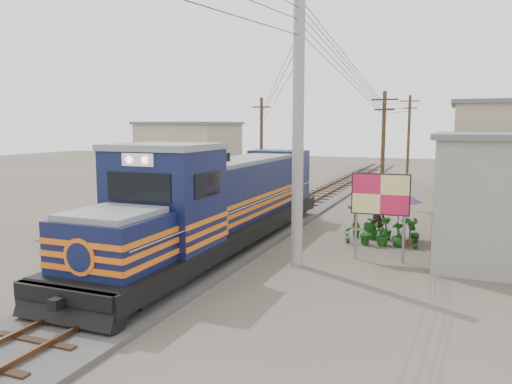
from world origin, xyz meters
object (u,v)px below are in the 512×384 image
at_px(billboard, 381,197).
at_px(vendor, 377,217).
at_px(locomotive, 219,205).
at_px(market_umbrella, 399,196).

distance_m(billboard, vendor, 4.20).
height_order(locomotive, market_umbrella, locomotive).
bearing_deg(locomotive, market_umbrella, 34.70).
height_order(billboard, market_umbrella, billboard).
bearing_deg(market_umbrella, vendor, 165.55).
bearing_deg(vendor, locomotive, 33.19).
distance_m(market_umbrella, vendor, 1.43).
bearing_deg(billboard, vendor, 97.57).
height_order(billboard, vendor, billboard).
bearing_deg(vendor, market_umbrella, 158.23).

